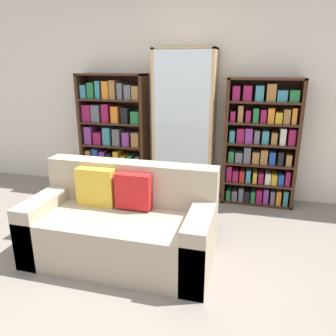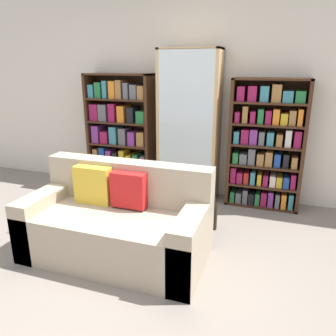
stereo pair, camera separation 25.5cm
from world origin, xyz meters
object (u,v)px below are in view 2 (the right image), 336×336
bookshelf_left (120,134)px  wine_bottle (214,216)px  display_cabinet (189,127)px  bookshelf_right (266,146)px  couch (117,225)px

bookshelf_left → wine_bottle: size_ratio=4.24×
display_cabinet → bookshelf_right: bearing=0.9°
bookshelf_left → display_cabinet: bearing=-0.9°
display_cabinet → wine_bottle: size_ratio=5.04×
bookshelf_right → wine_bottle: (-0.44, -0.85, -0.61)m
couch → display_cabinet: display_cabinet is taller
display_cabinet → bookshelf_right: size_ratio=1.22×
couch → bookshelf_left: bearing=115.4°
couch → bookshelf_right: (1.19, 1.63, 0.46)m
bookshelf_right → display_cabinet: bearing=-179.1°
couch → bookshelf_left: bookshelf_left is taller
bookshelf_right → bookshelf_left: bearing=-180.0°
wine_bottle → display_cabinet: bearing=121.9°
bookshelf_left → bookshelf_right: bookshelf_left is taller
couch → wine_bottle: size_ratio=4.35×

